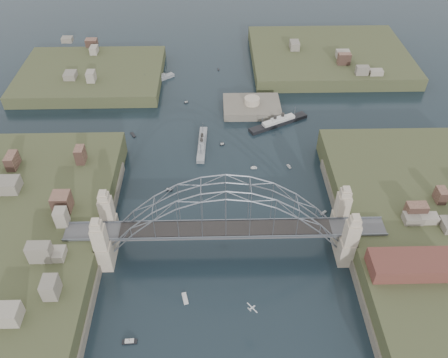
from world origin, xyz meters
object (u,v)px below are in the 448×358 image
at_px(naval_cruiser_near, 202,144).
at_px(ocean_liner, 278,122).
at_px(fort_island, 251,111).
at_px(naval_cruiser_far, 156,80).
at_px(wharf_shed, 412,265).
at_px(bridge, 226,219).

height_order(naval_cruiser_near, ocean_liner, naval_cruiser_near).
bearing_deg(fort_island, naval_cruiser_far, 149.49).
xyz_separation_m(fort_island, wharf_shed, (32.00, -84.00, 10.34)).
bearing_deg(bridge, fort_island, 80.27).
xyz_separation_m(bridge, fort_island, (12.00, 70.00, -12.66)).
height_order(fort_island, naval_cruiser_far, naval_cruiser_far).
relative_size(fort_island, ocean_liner, 0.96).
bearing_deg(wharf_shed, naval_cruiser_far, 123.65).
height_order(bridge, naval_cruiser_near, bridge).
height_order(wharf_shed, ocean_liner, wharf_shed).
distance_m(wharf_shed, naval_cruiser_far, 129.09).
bearing_deg(naval_cruiser_far, ocean_liner, -34.37).
bearing_deg(bridge, naval_cruiser_far, 106.36).
xyz_separation_m(bridge, ocean_liner, (21.31, 59.91, -11.40)).
distance_m(fort_island, naval_cruiser_near, 29.77).
bearing_deg(ocean_liner, wharf_shed, -72.94).
distance_m(fort_island, ocean_liner, 13.79).
relative_size(fort_island, naval_cruiser_near, 1.10).
bearing_deg(wharf_shed, naval_cruiser_near, 129.85).
height_order(fort_island, naval_cruiser_near, naval_cruiser_near).
height_order(bridge, ocean_liner, bridge).
relative_size(naval_cruiser_far, ocean_liner, 0.66).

